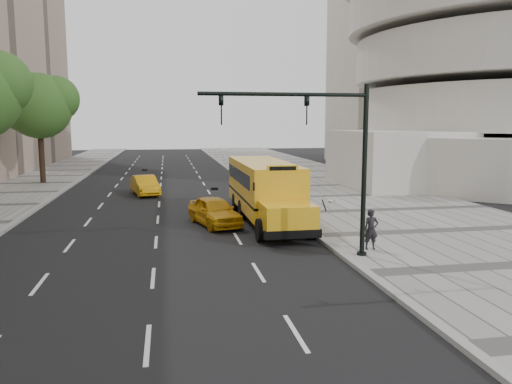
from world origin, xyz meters
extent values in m
plane|color=black|center=(0.00, 0.00, 0.00)|extent=(140.00, 140.00, 0.00)
cube|color=gray|center=(12.00, 0.00, 0.07)|extent=(12.00, 140.00, 0.15)
cube|color=gray|center=(6.00, 0.00, 0.07)|extent=(0.30, 140.00, 0.15)
cube|color=gray|center=(-8.00, 0.00, 0.07)|extent=(0.30, 140.00, 0.15)
cylinder|color=silver|center=(30.00, 14.00, 2.00)|extent=(32.00, 32.00, 4.00)
cube|color=beige|center=(28.00, 34.00, 17.50)|extent=(14.00, 12.00, 35.00)
cube|color=silver|center=(17.00, 10.00, 2.20)|extent=(8.00, 10.00, 4.40)
cylinder|color=black|center=(-10.50, 17.00, 2.83)|extent=(0.44, 0.44, 5.65)
sphere|color=#284F1A|center=(-10.50, 17.00, 6.36)|extent=(5.25, 5.25, 5.25)
sphere|color=#284F1A|center=(-9.19, 17.30, 6.96)|extent=(3.68, 3.68, 3.68)
sphere|color=#284F1A|center=(-11.55, 16.60, 5.96)|extent=(3.41, 3.41, 3.41)
cube|color=gold|center=(4.50, -0.53, 1.77)|extent=(2.50, 9.00, 2.45)
cube|color=gold|center=(4.50, -6.03, 1.10)|extent=(2.20, 2.00, 1.10)
cube|color=black|center=(4.50, -6.91, 0.55)|extent=(2.38, 0.25, 0.35)
cube|color=black|center=(4.50, -0.53, 1.25)|extent=(2.52, 9.00, 0.12)
cube|color=black|center=(4.50, -4.97, 2.25)|extent=(2.05, 0.10, 0.90)
cube|color=black|center=(4.50, -0.03, 2.25)|extent=(2.52, 7.50, 0.70)
cube|color=gold|center=(4.50, -4.98, 3.05)|extent=(1.40, 0.12, 0.28)
ellipsoid|color=silver|center=(6.02, -7.43, 1.90)|extent=(0.32, 0.32, 0.14)
cylinder|color=black|center=(5.78, -7.21, 1.70)|extent=(0.36, 0.47, 0.58)
cylinder|color=black|center=(3.37, -5.73, 0.50)|extent=(0.30, 1.00, 1.00)
cylinder|color=black|center=(5.63, -5.73, 0.50)|extent=(0.30, 1.00, 1.00)
cylinder|color=black|center=(3.37, -0.53, 0.50)|extent=(0.30, 1.00, 1.00)
cylinder|color=black|center=(5.63, -0.53, 0.50)|extent=(0.30, 1.00, 1.00)
cylinder|color=black|center=(3.37, 1.97, 0.50)|extent=(0.30, 1.00, 1.00)
cylinder|color=black|center=(5.63, 1.97, 0.50)|extent=(0.30, 1.00, 1.00)
imported|color=orange|center=(1.80, -1.92, 0.71)|extent=(2.74, 4.44, 1.41)
imported|color=orange|center=(-2.00, 9.33, 0.68)|extent=(2.31, 4.33, 1.36)
imported|color=black|center=(7.26, -8.29, 0.93)|extent=(0.59, 0.40, 1.57)
cylinder|color=black|center=(6.60, -9.03, 3.20)|extent=(0.18, 0.18, 6.40)
cylinder|color=black|center=(6.60, -9.03, 0.12)|extent=(0.36, 0.36, 0.25)
cylinder|color=black|center=(3.60, -9.03, 6.00)|extent=(6.00, 0.14, 0.14)
imported|color=black|center=(4.40, -9.03, 5.45)|extent=(0.16, 0.20, 1.00)
imported|color=black|center=(1.40, -9.03, 5.45)|extent=(0.16, 0.20, 1.00)
camera|label=1|loc=(-0.46, -26.09, 5.04)|focal=35.00mm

